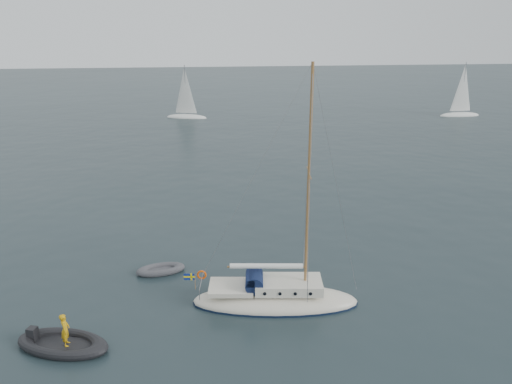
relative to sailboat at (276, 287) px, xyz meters
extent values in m
plane|color=black|center=(0.63, 2.34, -0.94)|extent=(300.00, 300.00, 0.00)
ellipsoid|color=beige|center=(0.00, 0.00, -0.80)|extent=(8.30, 2.58, 1.38)
cube|color=beige|center=(0.64, 0.00, 0.15)|extent=(3.32, 1.75, 0.51)
cube|color=beige|center=(-2.22, 0.00, 0.00)|extent=(2.21, 1.75, 0.23)
cylinder|color=#0F1937|center=(-1.06, 0.00, 0.40)|extent=(0.89, 1.52, 0.89)
cube|color=#0F1937|center=(-1.25, 0.00, 0.58)|extent=(0.42, 1.52, 0.37)
cylinder|color=olive|center=(1.47, 0.00, 5.42)|extent=(0.14, 0.14, 11.07)
cylinder|color=olive|center=(1.47, 0.00, 5.98)|extent=(0.05, 2.03, 0.05)
cylinder|color=olive|center=(-0.46, 0.00, 1.13)|extent=(3.87, 0.09, 0.09)
cylinder|color=silver|center=(-0.46, 0.00, 1.18)|extent=(3.60, 0.26, 0.26)
cylinder|color=gray|center=(-3.69, 0.00, 0.40)|extent=(0.04, 2.03, 0.04)
torus|color=#E24B07|center=(-3.74, 0.55, 0.40)|extent=(0.50, 0.09, 0.50)
cylinder|color=olive|center=(-4.02, 0.00, 0.30)|extent=(0.03, 0.03, 0.83)
cube|color=navy|center=(-4.29, 0.00, 0.58)|extent=(0.55, 0.02, 0.35)
cube|color=#E2C905|center=(-4.29, 0.00, 0.58)|extent=(0.57, 0.03, 0.08)
cube|color=#E2C905|center=(-4.19, 0.00, 0.58)|extent=(0.08, 0.03, 0.37)
cylinder|color=black|center=(-0.56, 0.89, 0.15)|extent=(0.17, 0.06, 0.17)
cylinder|color=black|center=(-0.56, -0.89, 0.15)|extent=(0.17, 0.06, 0.17)
cylinder|color=black|center=(0.18, 0.89, 0.15)|extent=(0.17, 0.06, 0.17)
cylinder|color=black|center=(0.18, -0.89, 0.15)|extent=(0.17, 0.06, 0.17)
cylinder|color=black|center=(0.92, 0.89, 0.15)|extent=(0.17, 0.06, 0.17)
cylinder|color=black|center=(0.92, -0.89, 0.15)|extent=(0.17, 0.06, 0.17)
cylinder|color=black|center=(1.66, 0.89, 0.15)|extent=(0.17, 0.06, 0.17)
cylinder|color=black|center=(1.66, -0.89, 0.15)|extent=(0.17, 0.06, 0.17)
cube|color=#46464A|center=(-5.93, 4.17, -0.82)|extent=(1.68, 0.69, 0.10)
cube|color=black|center=(-9.79, -2.42, -0.79)|extent=(2.63, 1.10, 0.13)
cube|color=black|center=(-11.21, -2.42, -0.45)|extent=(0.38, 0.38, 0.66)
imported|color=#C18D0E|center=(-9.57, -2.42, 0.01)|extent=(0.55, 0.65, 1.52)
ellipsoid|color=silver|center=(37.36, 50.69, -0.89)|extent=(6.48, 2.16, 1.08)
cylinder|color=gray|center=(37.36, 50.69, 3.38)|extent=(0.11, 0.11, 7.56)
cone|color=silver|center=(37.31, 50.69, 3.38)|extent=(3.46, 3.46, 7.02)
ellipsoid|color=silver|center=(-4.69, 54.30, -0.89)|extent=(6.27, 2.09, 1.05)
cylinder|color=gray|center=(-4.69, 54.30, 3.24)|extent=(0.10, 0.10, 7.32)
cone|color=silver|center=(-4.74, 54.30, 3.24)|extent=(3.35, 3.35, 6.80)
camera|label=1|loc=(-3.77, -21.81, 12.44)|focal=35.00mm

